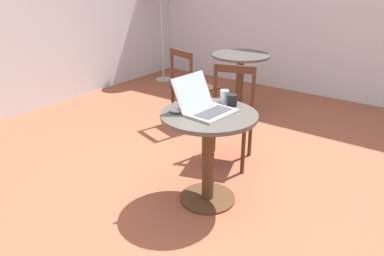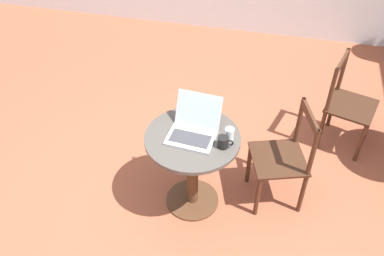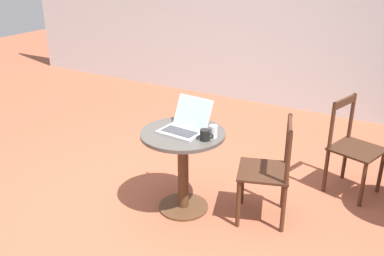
# 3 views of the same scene
# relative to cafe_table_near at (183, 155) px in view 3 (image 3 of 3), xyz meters

# --- Properties ---
(ground_plane) EXTENTS (16.00, 16.00, 0.00)m
(ground_plane) POSITION_rel_cafe_table_near_xyz_m (-0.07, -0.25, -0.52)
(ground_plane) COLOR #9E5138
(wall_back) EXTENTS (9.40, 0.06, 2.70)m
(wall_back) POSITION_rel_cafe_table_near_xyz_m (-0.07, 2.98, 0.83)
(wall_back) COLOR silver
(wall_back) RESTS_ON ground_plane
(cafe_table_near) EXTENTS (0.70, 0.70, 0.72)m
(cafe_table_near) POSITION_rel_cafe_table_near_xyz_m (0.00, 0.00, 0.00)
(cafe_table_near) COLOR #51331E
(cafe_table_near) RESTS_ON ground_plane
(chair_near_right) EXTENTS (0.51, 0.51, 0.88)m
(chair_near_right) POSITION_rel_cafe_table_near_xyz_m (0.68, 0.22, -0.08)
(chair_near_right) COLOR #472819
(chair_near_right) RESTS_ON ground_plane
(chair_mid_left) EXTENTS (0.51, 0.51, 0.88)m
(chair_mid_left) POSITION_rel_cafe_table_near_xyz_m (1.18, 1.03, -0.08)
(chair_mid_left) COLOR #472819
(chair_mid_left) RESTS_ON ground_plane
(laptop) EXTENTS (0.37, 0.39, 0.25)m
(laptop) POSITION_rel_cafe_table_near_xyz_m (-0.00, 0.04, 0.26)
(laptop) COLOR #B7B7BC
(laptop) RESTS_ON cafe_table_near
(mouse) EXTENTS (0.06, 0.10, 0.03)m
(mouse) POSITION_rel_cafe_table_near_xyz_m (-0.14, 0.20, 0.22)
(mouse) COLOR #B7B7BC
(mouse) RESTS_ON cafe_table_near
(mug) EXTENTS (0.11, 0.08, 0.09)m
(mug) POSITION_rel_cafe_table_near_xyz_m (0.23, -0.05, 0.25)
(mug) COLOR black
(mug) RESTS_ON cafe_table_near
(drinking_glass) EXTENTS (0.07, 0.07, 0.10)m
(drinking_glass) POSITION_rel_cafe_table_near_xyz_m (0.26, 0.04, 0.26)
(drinking_glass) COLOR silver
(drinking_glass) RESTS_ON cafe_table_near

